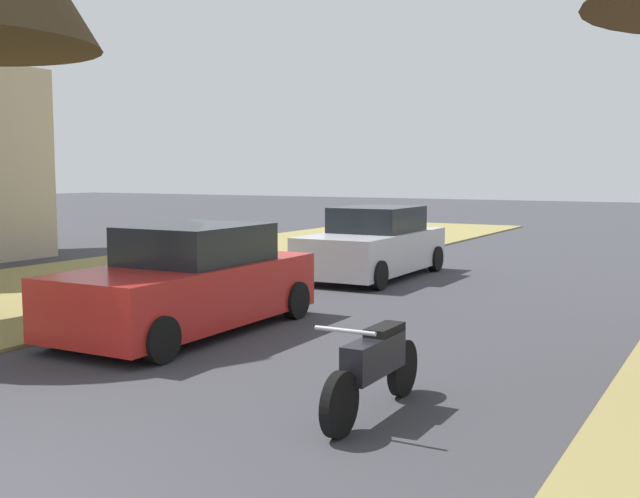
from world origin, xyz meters
TOP-DOWN VIEW (x-y plane):
  - parked_sedan_red at (-2.32, 6.27)m, footprint 2.00×4.43m
  - parked_sedan_silver at (-2.47, 12.91)m, footprint 2.00×4.43m
  - parked_motorcycle at (1.73, 4.12)m, footprint 0.60×2.05m

SIDE VIEW (x-z plane):
  - parked_motorcycle at x=1.73m, z-range 0.00..0.97m
  - parked_sedan_red at x=-2.32m, z-range -0.06..1.51m
  - parked_sedan_silver at x=-2.47m, z-range -0.06..1.51m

